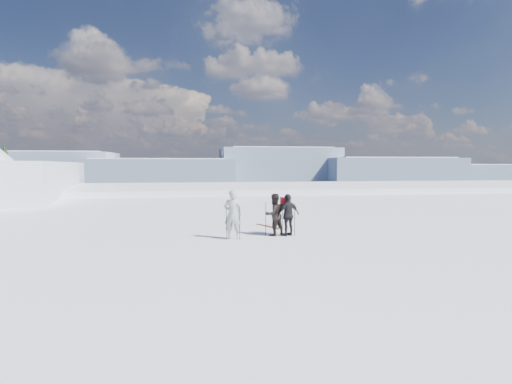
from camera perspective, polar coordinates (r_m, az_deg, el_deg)
The scene contains 8 objects.
lake_basin at distance 44.02m, azimuth -3.67°, elevation -8.20°, with size 820.00×820.00×71.62m.
far_mountain_range at distance 468.94m, azimuth -4.85°, elevation 2.77°, with size 770.00×110.00×53.00m.
skier_grey at distance 14.90m, azimuth -3.32°, elevation -3.22°, with size 0.68×0.44×1.85m, color #A0A8AF.
skier_dark at distance 15.61m, azimuth 2.59°, elevation -3.26°, with size 0.80×0.63×1.65m, color black.
skier_pack at distance 15.61m, azimuth 4.65°, elevation -3.28°, with size 0.96×0.40×1.65m, color black.
backpack at distance 15.72m, azimuth 4.18°, elevation 0.66°, with size 0.35×0.20×0.48m, color red.
ski_poles at distance 15.29m, azimuth 1.42°, elevation -4.11°, with size 2.70×0.55×1.36m.
skis_loose at distance 17.91m, azimuth 1.84°, elevation -4.94°, with size 0.96×1.59×0.03m.
Camera 1 is at (-3.92, -12.85, 2.80)m, focal length 28.00 mm.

